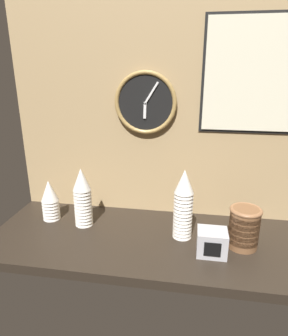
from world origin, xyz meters
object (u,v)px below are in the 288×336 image
cup_stack_center_right (183,204)px  wall_clock (145,103)px  cup_stack_far_left (50,200)px  menu_board (255,75)px  bowl_stack_right (244,227)px  cup_stack_left (82,197)px  napkin_dispenser (212,242)px

cup_stack_center_right → wall_clock: bearing=133.1°
cup_stack_far_left → menu_board: size_ratio=0.40×
cup_stack_far_left → cup_stack_center_right: cup_stack_center_right is taller
bowl_stack_right → menu_board: 63.20cm
cup_stack_left → napkin_dispenser: cup_stack_left is taller
bowl_stack_right → cup_stack_far_left: bearing=173.8°
cup_stack_center_right → napkin_dispenser: cup_stack_center_right is taller
cup_stack_left → cup_stack_center_right: bearing=-3.9°
cup_stack_left → bowl_stack_right: size_ratio=1.60×
cup_stack_far_left → bowl_stack_right: (88.36, -9.58, -0.79)cm
cup_stack_center_right → menu_board: 61.98cm
menu_board → cup_stack_left: bearing=-165.5°
cup_stack_left → wall_clock: size_ratio=0.97×
cup_stack_far_left → cup_stack_left: size_ratio=0.71×
cup_stack_far_left → cup_stack_left: bearing=-9.1°
cup_stack_center_right → cup_stack_left: size_ratio=1.11×
cup_stack_far_left → cup_stack_left: (17.62, -2.81, 3.96)cm
napkin_dispenser → menu_board: bearing=65.8°
cup_stack_far_left → wall_clock: wall_clock is taller
bowl_stack_right → wall_clock: size_ratio=0.60×
wall_clock → cup_stack_far_left: bearing=-161.1°
cup_stack_center_right → menu_board: menu_board is taller
cup_stack_left → menu_board: (72.64, 18.74, 53.04)cm
cup_stack_center_right → cup_stack_left: 46.03cm
cup_stack_left → cup_stack_far_left: bearing=170.9°
cup_stack_center_right → cup_stack_left: bearing=176.1°
napkin_dispenser → bowl_stack_right: bearing=29.8°
bowl_stack_right → menu_board: (1.90, 25.51, 57.80)cm
bowl_stack_right → wall_clock: wall_clock is taller
wall_clock → napkin_dispenser: (31.65, -31.97, -49.67)cm
cup_stack_center_right → cup_stack_left: (-45.90, 3.13, -1.58)cm
menu_board → napkin_dispenser: menu_board is taller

